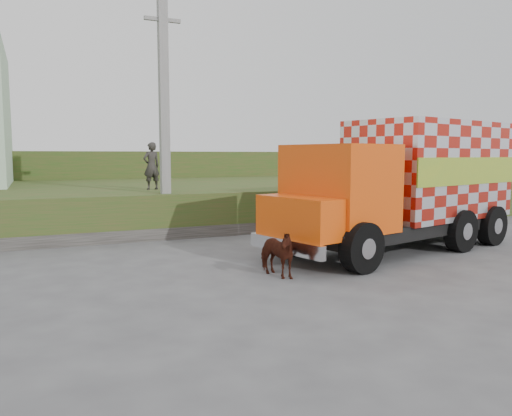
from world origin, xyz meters
name	(u,v)px	position (x,y,z in m)	size (l,w,h in m)	color
ground	(246,260)	(0.00, 0.00, 0.00)	(120.00, 120.00, 0.00)	#474749
embankment	(159,201)	(0.00, 10.00, 0.75)	(40.00, 12.00, 1.50)	#2A521B
embankment_far	(117,175)	(0.00, 22.00, 1.50)	(40.00, 12.00, 3.00)	#2A521B
retaining_strip	(139,235)	(-2.00, 4.20, 0.20)	(16.00, 0.50, 0.40)	#595651
utility_pole	(164,116)	(-1.00, 4.60, 4.08)	(1.20, 0.30, 8.00)	gray
cargo_truck	(406,184)	(4.99, -0.38, 1.95)	(8.88, 4.60, 3.79)	black
cow	(275,253)	(-0.08, -1.90, 0.55)	(0.59, 1.31, 1.10)	black
pedestrian	(152,166)	(-1.01, 6.71, 2.39)	(0.65, 0.42, 1.78)	#292825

